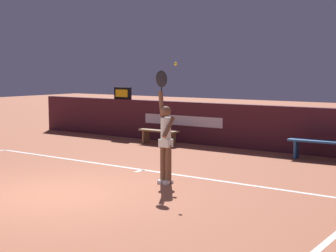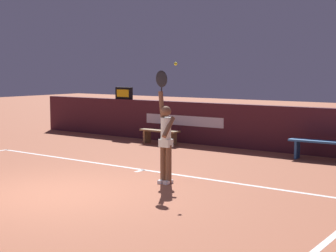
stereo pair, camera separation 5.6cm
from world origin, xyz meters
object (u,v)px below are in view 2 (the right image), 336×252
Objects in this scene: tennis_player at (166,137)px; courtside_bench_far at (160,133)px; speed_display at (124,93)px; courtside_bench_near at (322,145)px; tennis_ball at (176,64)px.

courtside_bench_far is at bearing 127.96° from tennis_player.
tennis_player reaches higher than speed_display.
tennis_player reaches higher than courtside_bench_near.
tennis_player is at bearing -110.71° from courtside_bench_near.
tennis_ball is 0.05× the size of courtside_bench_far.
courtside_bench_far is at bearing -20.79° from speed_display.
speed_display is 0.51× the size of courtside_bench_far.
tennis_player is 5.55m from courtside_bench_far.
speed_display is at bearing 174.55° from courtside_bench_near.
speed_display reaches higher than courtside_bench_far.
courtside_bench_far is (2.18, -0.83, -1.18)m from speed_display.
speed_display is 2.61m from courtside_bench_far.
tennis_ball is 6.02m from courtside_bench_far.
tennis_player is 1.38× the size of courtside_bench_near.
speed_display is at bearing 159.21° from courtside_bench_far.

